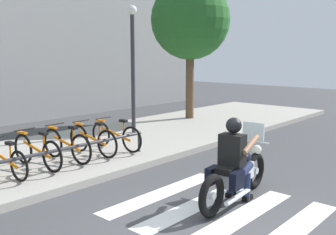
% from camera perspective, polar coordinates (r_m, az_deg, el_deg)
% --- Properties ---
extents(ground_plane, '(48.00, 48.00, 0.00)m').
position_cam_1_polar(ground_plane, '(5.80, 7.51, -16.04)').
color(ground_plane, '#424244').
extents(sidewalk, '(24.00, 4.40, 0.15)m').
position_cam_1_polar(sidewalk, '(9.40, -19.11, -6.00)').
color(sidewalk, '#A8A399').
rests_on(sidewalk, ground).
extents(crosswalk_stripe_1, '(2.80, 0.40, 0.01)m').
position_cam_1_polar(crosswalk_stripe_1, '(5.89, 17.39, -15.93)').
color(crosswalk_stripe_1, white).
rests_on(crosswalk_stripe_1, ground).
extents(crosswalk_stripe_2, '(2.80, 0.40, 0.01)m').
position_cam_1_polar(crosswalk_stripe_2, '(6.22, 10.46, -14.25)').
color(crosswalk_stripe_2, white).
rests_on(crosswalk_stripe_2, ground).
extents(crosswalk_stripe_3, '(2.80, 0.40, 0.01)m').
position_cam_1_polar(crosswalk_stripe_3, '(6.63, 4.40, -12.58)').
color(crosswalk_stripe_3, white).
rests_on(crosswalk_stripe_3, ground).
extents(crosswalk_stripe_4, '(2.80, 0.40, 0.01)m').
position_cam_1_polar(crosswalk_stripe_4, '(7.11, -0.84, -11.02)').
color(crosswalk_stripe_4, white).
rests_on(crosswalk_stripe_4, ground).
extents(motorcycle, '(2.28, 0.70, 1.27)m').
position_cam_1_polar(motorcycle, '(6.71, 9.96, -8.22)').
color(motorcycle, black).
rests_on(motorcycle, ground).
extents(rider, '(0.66, 0.58, 1.46)m').
position_cam_1_polar(rider, '(6.54, 9.73, -5.28)').
color(rider, black).
rests_on(rider, ground).
extents(bicycle_1, '(0.48, 1.67, 0.71)m').
position_cam_1_polar(bicycle_1, '(8.09, -23.03, -5.70)').
color(bicycle_1, black).
rests_on(bicycle_1, sidewalk).
extents(bicycle_2, '(0.48, 1.68, 0.79)m').
position_cam_1_polar(bicycle_2, '(8.39, -18.70, -4.73)').
color(bicycle_2, black).
rests_on(bicycle_2, sidewalk).
extents(bicycle_3, '(0.48, 1.65, 0.80)m').
position_cam_1_polar(bicycle_3, '(8.75, -14.69, -3.94)').
color(bicycle_3, black).
rests_on(bicycle_3, sidewalk).
extents(bicycle_4, '(0.48, 1.64, 0.79)m').
position_cam_1_polar(bicycle_4, '(9.14, -11.03, -3.27)').
color(bicycle_4, black).
rests_on(bicycle_4, sidewalk).
extents(bicycle_5, '(0.48, 1.71, 0.77)m').
position_cam_1_polar(bicycle_5, '(9.58, -7.69, -2.65)').
color(bicycle_5, black).
rests_on(bicycle_5, sidewalk).
extents(bike_rack, '(4.12, 0.07, 0.49)m').
position_cam_1_polar(bike_rack, '(8.10, -14.59, -4.60)').
color(bike_rack, '#333338').
rests_on(bike_rack, sidewalk).
extents(street_lamp, '(0.28, 0.28, 3.85)m').
position_cam_1_polar(street_lamp, '(11.49, -5.20, 8.74)').
color(street_lamp, '#2D2D33').
rests_on(street_lamp, ground).
extents(tree_near_rack, '(2.81, 2.81, 5.07)m').
position_cam_1_polar(tree_near_rack, '(14.17, 3.31, 14.04)').
color(tree_near_rack, brown).
rests_on(tree_near_rack, ground).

